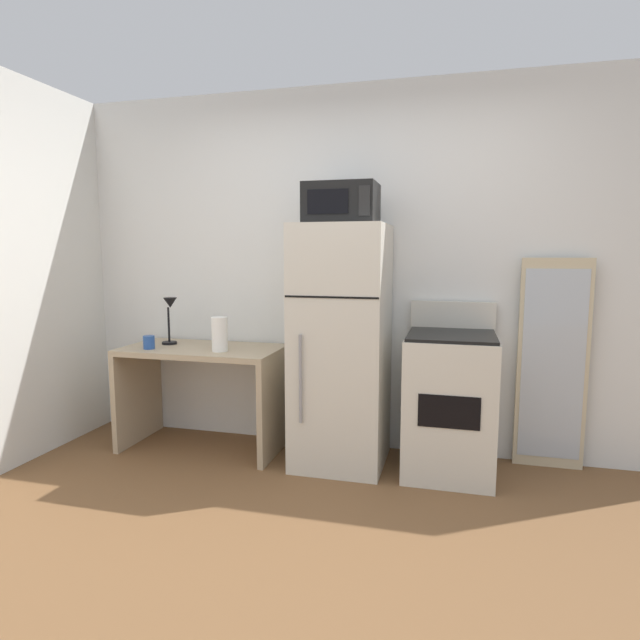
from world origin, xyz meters
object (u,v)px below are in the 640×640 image
Objects in this scene: microwave at (342,204)px; oven_range at (450,403)px; coffee_mug at (149,342)px; paper_towel_roll at (220,334)px; desk_lamp at (170,313)px; leaning_mirror at (552,365)px; refrigerator at (341,346)px; desk at (203,378)px.

microwave is 1.47m from oven_range.
paper_towel_roll reaches higher than coffee_mug.
leaning_mirror reaches higher than desk_lamp.
paper_towel_roll is 1.22m from microwave.
microwave is at bearing -168.05° from leaning_mirror.
desk_lamp is at bearing 162.27° from paper_towel_roll.
refrigerator is 1.15× the size of leaning_mirror.
paper_towel_roll is at bearing -28.61° from desk.
refrigerator is 0.79m from oven_range.
coffee_mug is 0.54m from paper_towel_roll.
coffee_mug is 0.06× the size of refrigerator.
oven_range is at bearing -1.23° from desk_lamp.
leaning_mirror is (2.40, 0.26, 0.18)m from desk.
refrigerator reaches higher than paper_towel_roll.
microwave is (1.04, -0.03, 1.22)m from desk.
paper_towel_roll is (0.53, 0.05, 0.07)m from coffee_mug.
desk_lamp is at bearing 74.09° from coffee_mug.
desk is 12.04× the size of coffee_mug.
paper_towel_roll is at bearing -170.70° from leaning_mirror.
refrigerator is (0.85, 0.09, -0.06)m from paper_towel_roll.
desk_lamp is 2.71m from leaning_mirror.
desk_lamp is 0.25× the size of leaning_mirror.
microwave is 0.33× the size of leaning_mirror.
paper_towel_roll is at bearing -175.05° from microwave.
refrigerator reaches higher than desk_lamp.
refrigerator is (1.04, -0.01, 0.29)m from desk.
paper_towel_roll is at bearing -17.73° from desk_lamp.
microwave reaches higher than paper_towel_roll.
desk is at bearing 178.28° from microwave.
paper_towel_roll is 0.52× the size of microwave.
microwave is (1.37, 0.12, 0.95)m from coffee_mug.
leaning_mirror is (0.65, 0.26, 0.23)m from oven_range.
desk_lamp is 0.32× the size of oven_range.
coffee_mug is 2.77m from leaning_mirror.
desk is 0.55m from desk_lamp.
desk_lamp is at bearing 176.64° from microwave.
microwave reaches higher than refrigerator.
refrigerator is at bearing -168.90° from leaning_mirror.
coffee_mug reaches higher than desk.
paper_towel_roll is 0.85m from refrigerator.
desk is 1.60m from microwave.
oven_range is (2.03, -0.04, -0.52)m from desk_lamp.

